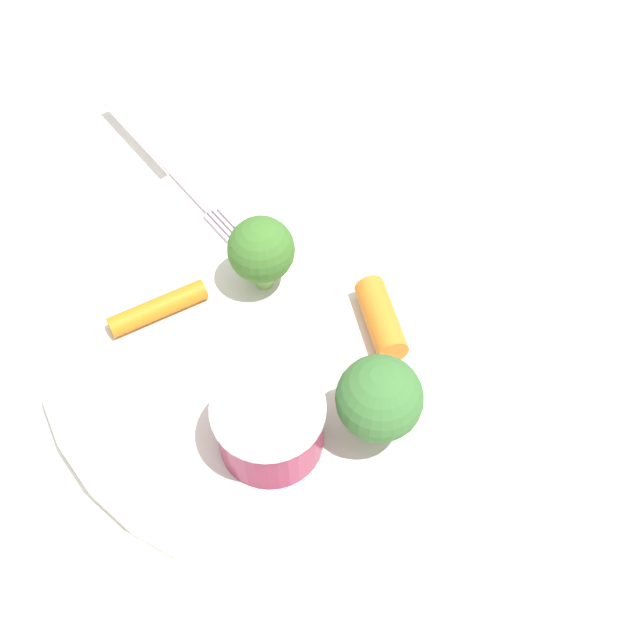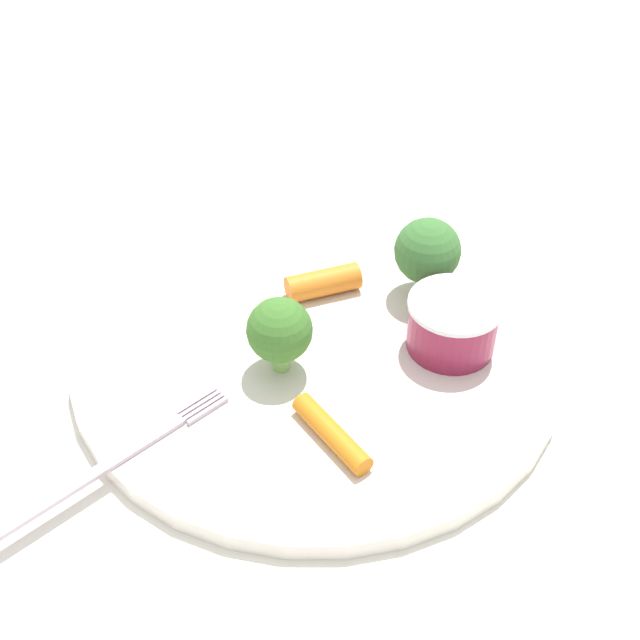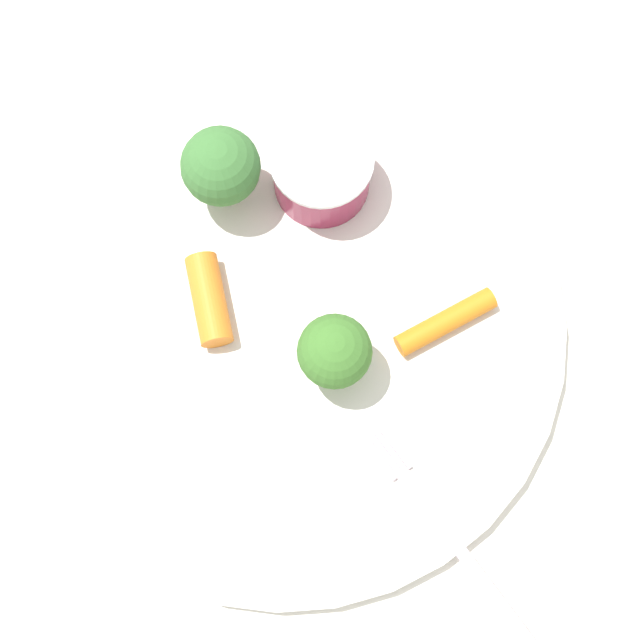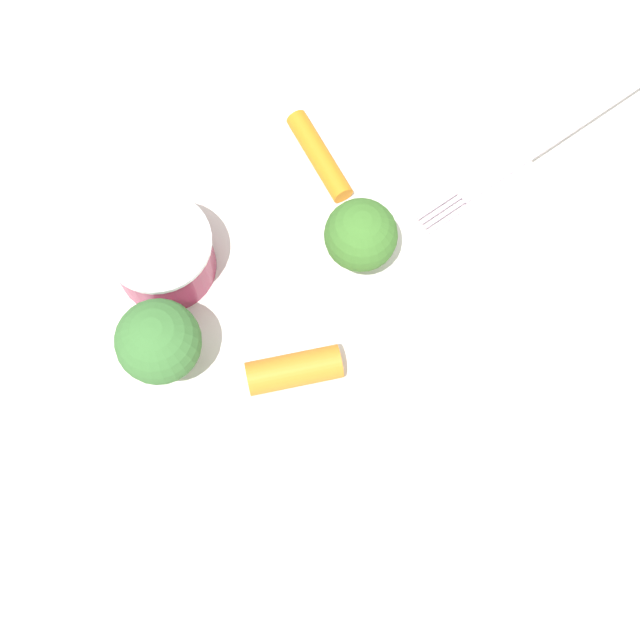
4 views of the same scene
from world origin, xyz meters
TOP-DOWN VIEW (x-y plane):
  - ground_plane at (0.00, 0.00)m, footprint 2.40×2.40m
  - plate at (0.00, 0.00)m, footprint 0.31×0.31m
  - sauce_cup at (0.08, -0.02)m, footprint 0.06×0.06m
  - broccoli_floret_0 at (0.08, 0.04)m, footprint 0.04×0.04m
  - broccoli_floret_1 at (-0.02, -0.03)m, footprint 0.04×0.04m
  - carrot_stick_0 at (0.01, 0.04)m, footprint 0.05×0.03m
  - carrot_stick_1 at (0.00, -0.09)m, footprint 0.04×0.06m
  - fork at (-0.13, -0.10)m, footprint 0.14×0.11m

SIDE VIEW (x-z plane):
  - ground_plane at x=0.00m, z-range 0.00..0.00m
  - plate at x=0.00m, z-range 0.00..0.01m
  - fork at x=-0.13m, z-range 0.01..0.01m
  - carrot_stick_1 at x=0.00m, z-range 0.01..0.02m
  - carrot_stick_0 at x=0.01m, z-range 0.01..0.03m
  - sauce_cup at x=0.08m, z-range 0.01..0.05m
  - broccoli_floret_1 at x=-0.02m, z-range 0.02..0.07m
  - broccoli_floret_0 at x=0.08m, z-range 0.02..0.07m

